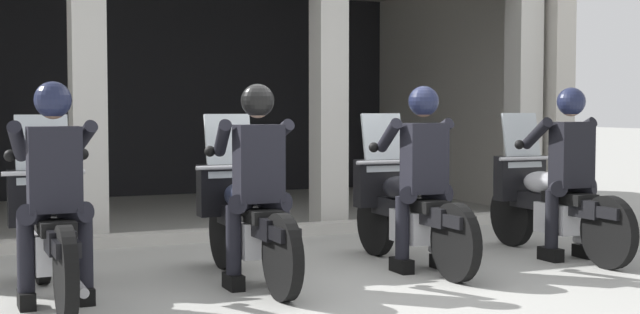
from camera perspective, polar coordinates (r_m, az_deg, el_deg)
ground_plane at (r=10.09m, az=-5.78°, el=-4.78°), size 80.00×80.00×0.00m
station_building at (r=12.40m, az=-10.35°, el=6.68°), size 9.37×5.18×3.42m
kerb_strip at (r=9.46m, az=-5.87°, el=-4.95°), size 8.87×0.24×0.12m
motorcycle_far_left at (r=6.79m, az=-17.02°, el=-4.55°), size 0.62×2.04×1.35m
police_officer_far_left at (r=6.47m, az=-16.81°, el=-1.03°), size 0.63×0.61×1.58m
motorcycle_center_left at (r=7.17m, az=-4.81°, el=-4.02°), size 0.62×2.04×1.35m
police_officer_center_left at (r=6.86m, az=-4.07°, el=-0.67°), size 0.63×0.61×1.58m
motorcycle_center_right at (r=7.87m, az=5.58°, el=-3.38°), size 0.62×2.04×1.35m
police_officer_center_right at (r=7.58m, az=6.63°, el=-0.31°), size 0.63×0.61×1.58m
motorcycle_far_right at (r=8.68m, az=14.57°, el=-2.85°), size 0.62×2.04×1.35m
police_officer_far_right at (r=8.42m, az=15.79°, el=-0.06°), size 0.63×0.61×1.58m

